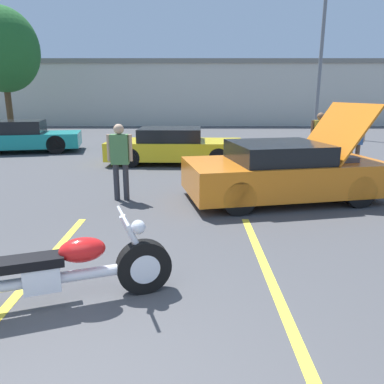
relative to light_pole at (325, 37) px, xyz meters
name	(u,v)px	position (x,y,z in m)	size (l,w,h in m)	color
parking_stripe_middle	(20,292)	(-8.50, -16.08, -4.88)	(0.12, 5.07, 0.01)	yellow
parking_stripe_back	(276,292)	(-5.59, -16.08, -4.88)	(0.12, 5.07, 0.01)	yellow
far_building	(178,91)	(-7.59, 8.01, -2.55)	(32.00, 4.20, 4.40)	beige
light_pole	(325,37)	(0.00, 0.00, 0.00)	(1.21, 0.28, 8.99)	slate
tree_background	(3,50)	(-16.32, 0.57, -0.55)	(3.71, 3.71, 6.48)	brown
motorcycle	(56,273)	(-7.96, -16.34, -4.51)	(2.37, 1.05, 0.94)	black
show_car_hood_open	(285,171)	(-4.62, -12.20, -4.28)	(4.30, 2.64, 1.99)	orange
parked_car_left_row	(22,137)	(-13.04, -5.57, -4.32)	(4.44, 2.51, 1.19)	teal
parked_car_right_row	(175,146)	(-7.10, -7.92, -4.35)	(4.34, 1.84, 1.12)	yellow
spectator_near_motorcycle	(356,138)	(-1.98, -9.42, -3.91)	(0.52, 0.22, 1.64)	brown
spectator_midground	(320,136)	(-2.84, -8.96, -3.91)	(0.52, 0.22, 1.65)	#38476B
spectator_far_lot	(121,156)	(-8.03, -12.27, -3.95)	(0.52, 0.21, 1.59)	#333338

